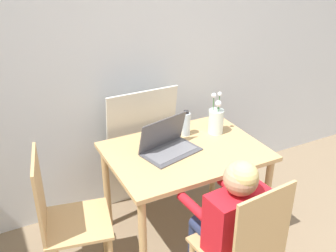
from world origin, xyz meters
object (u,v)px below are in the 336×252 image
(laptop, at_px, (168,144))
(chair_occupied, at_px, (243,249))
(chair_spare, at_px, (65,220))
(flower_vase, at_px, (216,120))
(person_seated, at_px, (231,214))
(water_bottle, at_px, (186,124))

(laptop, bearing_deg, chair_occupied, -99.60)
(chair_occupied, xyz_separation_m, laptop, (-0.06, 0.79, 0.29))
(chair_occupied, distance_m, chair_spare, 1.07)
(chair_occupied, xyz_separation_m, flower_vase, (0.37, 0.87, 0.34))
(flower_vase, bearing_deg, person_seated, -117.09)
(person_seated, bearing_deg, laptop, -90.43)
(water_bottle, bearing_deg, laptop, -146.39)
(person_seated, height_order, water_bottle, person_seated)
(chair_occupied, height_order, person_seated, person_seated)
(chair_occupied, xyz_separation_m, water_bottle, (0.16, 0.94, 0.33))
(chair_occupied, bearing_deg, chair_spare, -45.21)
(laptop, xyz_separation_m, water_bottle, (0.22, 0.15, 0.04))
(person_seated, bearing_deg, flower_vase, -121.88)
(person_seated, relative_size, laptop, 2.39)
(laptop, relative_size, flower_vase, 1.34)
(chair_occupied, height_order, laptop, laptop)
(chair_occupied, height_order, flower_vase, flower_vase)
(laptop, bearing_deg, water_bottle, 19.59)
(chair_occupied, relative_size, person_seated, 0.93)
(chair_spare, distance_m, water_bottle, 1.06)
(person_seated, height_order, flower_vase, flower_vase)
(chair_occupied, relative_size, flower_vase, 2.97)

